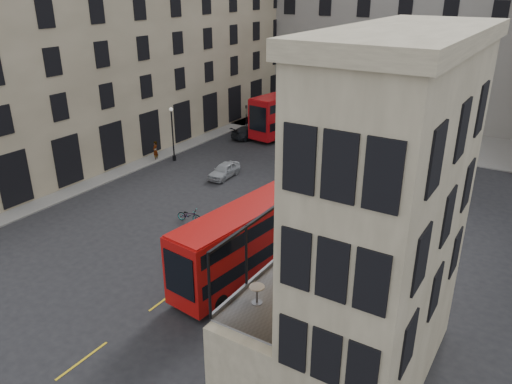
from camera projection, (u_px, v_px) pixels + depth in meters
The scene contains 31 objects.
ground at pixel (196, 309), 27.14m from camera, with size 140.00×140.00×0.00m, color black.
host_building_main at pixel (389, 225), 19.22m from camera, with size 7.26×11.40×15.10m.
host_frontage at pixel (304, 314), 23.08m from camera, with size 3.00×11.00×4.50m, color beige.
cafe_floor at pixel (305, 271), 22.18m from camera, with size 3.00×10.00×0.10m, color slate.
building_left at pixel (106, 34), 51.47m from camera, with size 14.60×50.60×22.00m.
gateway at pixel (398, 41), 63.29m from camera, with size 35.00×10.60×18.00m.
pavement_far at pixel (355, 129), 59.65m from camera, with size 40.00×12.00×0.12m, color slate.
pavement_left at pixel (92, 168), 47.24m from camera, with size 8.00×48.00×0.12m, color slate.
traffic_light_near at pixel (287, 191), 36.03m from camera, with size 0.16×0.20×3.80m.
traffic_light_far at pixel (246, 118), 55.35m from camera, with size 0.16×0.20×3.80m.
street_lamp_a at pixel (173, 137), 48.55m from camera, with size 0.36×0.36×5.33m.
street_lamp_b at pixel (343, 117), 55.62m from camera, with size 0.36×0.36×5.33m.
bus_near at pixel (249, 236), 29.49m from camera, with size 3.74×11.43×4.48m.
bus_far at pixel (291, 110), 57.45m from camera, with size 4.36×12.43×4.86m.
car_a at pixel (224, 170), 45.04m from camera, with size 1.54×3.83×1.31m, color #9DA1A5.
car_b at pixel (325, 140), 53.35m from camera, with size 1.50×4.30×1.42m, color #B30B0F.
car_c at pixel (252, 132), 56.24m from camera, with size 2.01×4.95×1.44m, color black.
bicycle at pixel (189, 215), 36.83m from camera, with size 0.65×1.87×0.98m, color gray.
cyclist at pixel (272, 197), 38.76m from camera, with size 0.67×0.44×1.84m, color #AEE518.
pedestrian_a at pixel (260, 126), 57.93m from camera, with size 0.89×0.69×1.83m, color gray.
pedestrian_b at pixel (320, 143), 52.01m from camera, with size 1.10×0.63×1.71m, color gray.
pedestrian_c at pixel (402, 125), 58.44m from camera, with size 0.99×0.41×1.69m, color gray.
pedestrian_d at pixel (407, 146), 50.69m from camera, with size 0.90×0.58×1.83m, color gray.
pedestrian_e at pixel (155, 151), 49.16m from camera, with size 0.71×0.47×1.96m, color gray.
cafe_table_near at pixel (257, 292), 19.74m from camera, with size 0.62×0.62×0.78m.
cafe_table_mid at pixel (288, 262), 21.84m from camera, with size 0.63×0.63×0.79m.
cafe_table_far at pixel (322, 229), 24.79m from camera, with size 0.60×0.60×0.75m.
cafe_chair_a at pixel (285, 322), 18.40m from camera, with size 0.50×0.50×0.84m.
cafe_chair_b at pixel (318, 279), 21.13m from camera, with size 0.46×0.46×0.78m.
cafe_chair_c at pixel (322, 276), 21.31m from camera, with size 0.45×0.45×0.81m.
cafe_chair_d at pixel (349, 245), 23.71m from camera, with size 0.52×0.52×0.97m.
Camera 1 is at (14.76, -17.27, 16.50)m, focal length 35.00 mm.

